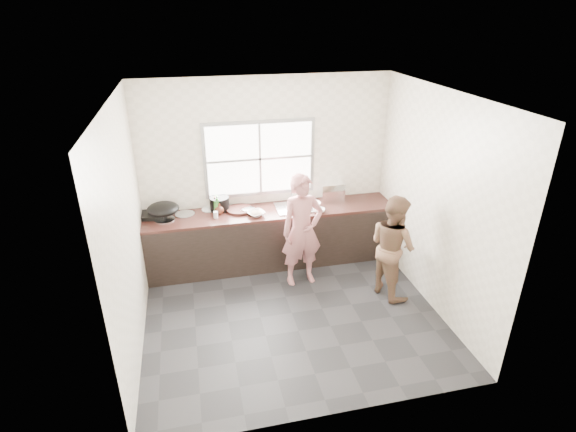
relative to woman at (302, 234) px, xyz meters
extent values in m
cube|color=#262628|center=(-0.31, -0.70, -0.74)|extent=(3.60, 3.20, 0.01)
cube|color=silver|center=(-0.31, -0.70, 1.97)|extent=(3.60, 3.20, 0.01)
cube|color=silver|center=(-0.31, 0.91, 0.61)|extent=(3.60, 0.01, 2.70)
cube|color=beige|center=(-2.11, -0.70, 0.61)|extent=(0.01, 3.20, 2.70)
cube|color=beige|center=(1.50, -0.70, 0.61)|extent=(0.01, 3.20, 2.70)
cube|color=beige|center=(-0.31, -2.30, 0.61)|extent=(3.60, 0.01, 2.70)
cube|color=black|center=(-0.31, 0.59, -0.33)|extent=(3.60, 0.62, 0.82)
cube|color=#351A16|center=(-0.31, 0.59, 0.10)|extent=(3.60, 0.64, 0.04)
cube|color=silver|center=(0.04, 0.59, 0.13)|extent=(0.55, 0.45, 0.02)
cylinder|color=silver|center=(0.04, 0.79, 0.27)|extent=(0.02, 0.02, 0.30)
cube|color=#9EA0A5|center=(-0.41, 0.89, 0.81)|extent=(1.60, 0.05, 1.10)
cube|color=white|center=(-0.41, 0.87, 0.81)|extent=(1.50, 0.01, 1.00)
imported|color=#BC7172|center=(0.00, 0.00, 0.00)|extent=(0.57, 0.41, 1.48)
imported|color=brown|center=(1.08, -0.52, -0.04)|extent=(0.70, 0.80, 1.40)
cylinder|color=black|center=(-0.76, 0.67, 0.14)|extent=(0.42, 0.42, 0.04)
cube|color=#ADAEB4|center=(-0.64, 0.63, 0.16)|extent=(0.21, 0.18, 0.01)
imported|color=silver|center=(-0.55, 0.47, 0.15)|extent=(0.30, 0.30, 0.06)
imported|color=white|center=(0.31, 0.58, 0.15)|extent=(0.23, 0.23, 0.06)
imported|color=white|center=(0.35, 0.38, 0.15)|extent=(0.26, 0.26, 0.07)
cylinder|color=black|center=(-1.03, 0.76, 0.22)|extent=(0.34, 0.34, 0.20)
cylinder|color=silver|center=(-1.18, 0.81, 0.13)|extent=(0.26, 0.26, 0.02)
imported|color=#327B28|center=(-1.07, 0.66, 0.26)|extent=(0.14, 0.14, 0.27)
imported|color=#512214|center=(-1.09, 0.76, 0.22)|extent=(0.11, 0.11, 0.20)
imported|color=#481E12|center=(-1.04, 0.63, 0.20)|extent=(0.15, 0.15, 0.16)
cylinder|color=silver|center=(-1.10, 0.52, 0.17)|extent=(0.08, 0.08, 0.09)
cube|color=black|center=(-1.96, 0.77, 0.15)|extent=(0.41, 0.41, 0.05)
ellipsoid|color=black|center=(-1.80, 0.66, 0.26)|extent=(0.47, 0.47, 0.17)
cube|color=white|center=(0.66, 0.80, 0.25)|extent=(0.36, 0.26, 0.27)
cylinder|color=silver|center=(-1.80, 0.60, 0.13)|extent=(0.29, 0.29, 0.01)
cylinder|color=#B4B5BB|center=(-1.52, 0.72, 0.13)|extent=(0.33, 0.33, 0.01)
camera|label=1|loc=(-1.38, -5.19, 2.78)|focal=28.00mm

